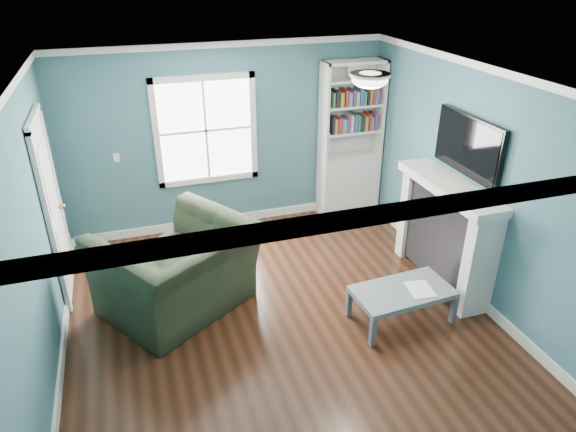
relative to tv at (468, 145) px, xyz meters
name	(u,v)px	position (x,y,z in m)	size (l,w,h in m)	color
floor	(282,322)	(-2.20, -0.20, -1.72)	(5.00, 5.00, 0.00)	black
room_walls	(281,190)	(-2.20, -0.20, -0.14)	(5.00, 5.00, 5.00)	#33626A
trim	(282,222)	(-2.20, -0.20, -0.49)	(4.50, 5.00, 2.60)	white
window	(206,131)	(-2.50, 2.29, -0.27)	(1.40, 0.06, 1.50)	white
bookshelf	(349,155)	(-0.43, 2.10, -0.80)	(0.90, 0.35, 2.31)	silver
fireplace	(445,234)	(-0.12, 0.00, -1.09)	(0.44, 1.58, 1.30)	black
tv	(468,145)	(0.00, 0.00, 0.00)	(0.06, 1.10, 0.65)	black
door	(53,208)	(-4.42, 1.20, -0.65)	(0.12, 0.98, 2.17)	silver
ceiling_fixture	(370,79)	(-1.30, -0.10, 0.82)	(0.38, 0.38, 0.15)	white
light_switch	(117,158)	(-3.70, 2.28, -0.52)	(0.08, 0.01, 0.12)	white
recliner	(177,256)	(-3.20, 0.43, -1.06)	(1.52, 0.99, 1.33)	black
coffee_table	(402,293)	(-0.95, -0.53, -1.39)	(1.09, 0.64, 0.38)	#505660
paper_sheet	(420,289)	(-0.77, -0.59, -1.34)	(0.25, 0.32, 0.00)	white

